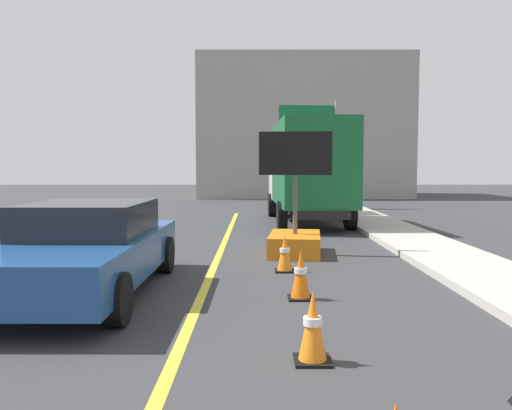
{
  "coord_description": "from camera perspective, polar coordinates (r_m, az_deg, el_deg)",
  "views": [
    {
      "loc": [
        0.81,
        2.51,
        1.91
      ],
      "look_at": [
        0.82,
        8.04,
        1.51
      ],
      "focal_mm": 36.27,
      "sensor_mm": 36.0,
      "label": 1
    }
  ],
  "objects": [
    {
      "name": "traffic_cone_curbside",
      "position": [
        9.55,
        3.14,
        -5.34
      ],
      "size": [
        0.36,
        0.36,
        0.69
      ],
      "color": "black",
      "rests_on": "ground"
    },
    {
      "name": "highway_guide_sign",
      "position": [
        24.5,
        6.97,
        7.65
      ],
      "size": [
        2.79,
        0.31,
        5.0
      ],
      "color": "gray",
      "rests_on": "ground"
    },
    {
      "name": "box_truck",
      "position": [
        17.74,
        5.71,
        3.85
      ],
      "size": [
        2.58,
        7.1,
        3.39
      ],
      "color": "black",
      "rests_on": "ground"
    },
    {
      "name": "traffic_cone_far_lane",
      "position": [
        7.61,
        4.89,
        -7.64
      ],
      "size": [
        0.36,
        0.36,
        0.74
      ],
      "color": "black",
      "rests_on": "ground"
    },
    {
      "name": "traffic_cone_mid_lane",
      "position": [
        5.24,
        6.22,
        -13.19
      ],
      "size": [
        0.36,
        0.36,
        0.72
      ],
      "color": "black",
      "rests_on": "ground"
    },
    {
      "name": "pickup_car",
      "position": [
        8.29,
        -18.28,
        -4.5
      ],
      "size": [
        2.1,
        4.85,
        1.38
      ],
      "color": "navy",
      "rests_on": "ground"
    },
    {
      "name": "arrow_board_trailer",
      "position": [
        11.48,
        4.25,
        -3.03
      ],
      "size": [
        1.6,
        1.91,
        2.7
      ],
      "color": "orange",
      "rests_on": "ground"
    },
    {
      "name": "far_building_block",
      "position": [
        35.37,
        4.91,
        8.22
      ],
      "size": [
        13.26,
        8.33,
        8.86
      ],
      "primitive_type": "cube",
      "color": "gray",
      "rests_on": "ground"
    }
  ]
}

